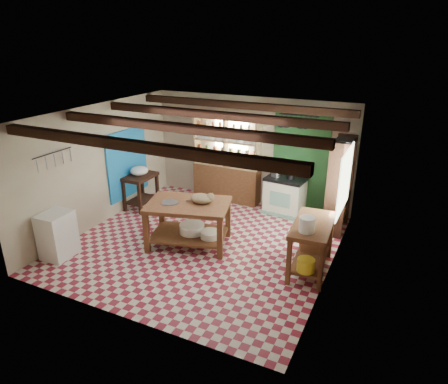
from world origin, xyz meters
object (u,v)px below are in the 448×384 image
at_px(white_cabinet, 57,235).
at_px(right_counter, 311,247).
at_px(prep_table, 141,191).
at_px(cat, 201,198).
at_px(stove, 285,195).
at_px(work_table, 189,224).

height_order(white_cabinet, right_counter, right_counter).
bearing_deg(prep_table, white_cabinet, -90.35).
bearing_deg(cat, prep_table, 130.61).
distance_m(white_cabinet, right_counter, 4.67).
xyz_separation_m(stove, cat, (-1.03, -2.16, 0.55)).
relative_size(stove, prep_table, 1.07).
distance_m(work_table, right_counter, 2.42).
relative_size(prep_table, right_counter, 0.65).
xyz_separation_m(work_table, prep_table, (-1.96, 1.09, -0.03)).
distance_m(stove, cat, 2.45).
relative_size(white_cabinet, right_counter, 0.69).
bearing_deg(prep_table, right_counter, -12.73).
xyz_separation_m(prep_table, white_cabinet, (-0.02, -2.55, 0.03)).
xyz_separation_m(work_table, stove, (1.26, 2.27, -0.01)).
bearing_deg(white_cabinet, right_counter, 17.09).
relative_size(work_table, prep_table, 1.89).
xyz_separation_m(stove, right_counter, (1.16, -2.18, 0.02)).
bearing_deg(work_table, prep_table, 135.58).
bearing_deg(cat, stove, 39.21).
height_order(prep_table, right_counter, right_counter).
distance_m(white_cabinet, cat, 2.77).
relative_size(work_table, cat, 3.75).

